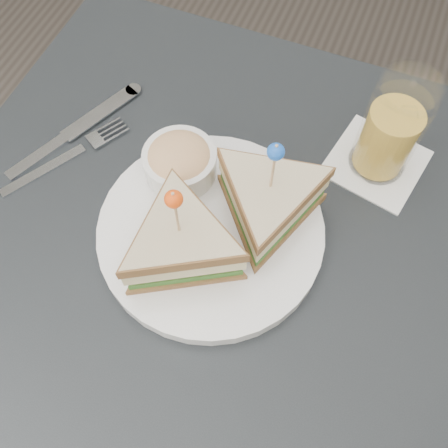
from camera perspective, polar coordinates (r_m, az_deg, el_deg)
ground_plane at (r=1.38m, az=-0.56°, el=-15.71°), size 3.50×3.50×0.00m
table at (r=0.74m, az=-1.01°, el=-4.91°), size 0.80×0.80×0.75m
plate_meal at (r=0.63m, az=-0.77°, el=0.72°), size 0.33×0.32×0.18m
cutlery_fork at (r=0.77m, az=-17.02°, el=7.65°), size 0.12×0.19×0.01m
cutlery_knife at (r=0.79m, az=-17.10°, el=9.85°), size 0.12×0.23×0.01m
drink_set at (r=0.71m, az=18.46°, el=9.91°), size 0.15×0.15×0.16m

